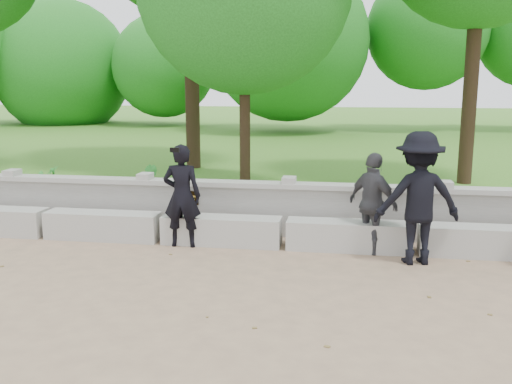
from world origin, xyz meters
TOP-DOWN VIEW (x-y plane):
  - ground at (0.00, 0.00)m, footprint 80.00×80.00m
  - lawn at (0.00, 14.00)m, footprint 40.00×22.00m
  - concrete_bench at (0.00, 1.90)m, footprint 11.90×0.45m
  - parapet_wall at (0.00, 2.60)m, footprint 12.50×0.35m
  - man_main at (0.42, 1.71)m, footprint 0.61×0.54m
  - visitor_mid at (3.95, 1.43)m, footprint 1.33×0.93m
  - visitor_right at (3.35, 1.80)m, footprint 0.91×0.89m
  - shrub_a at (-2.86, 3.30)m, footprint 0.38×0.33m
  - shrub_b at (-1.00, 4.24)m, footprint 0.45×0.44m
  - shrub_d at (-3.13, 4.27)m, footprint 0.42×0.43m

SIDE VIEW (x-z plane):
  - ground at x=0.00m, z-range 0.00..0.00m
  - lawn at x=0.00m, z-range 0.00..0.25m
  - concrete_bench at x=0.00m, z-range 0.00..0.45m
  - parapet_wall at x=0.00m, z-range 0.01..0.91m
  - shrub_d at x=-3.13m, z-range 0.25..0.82m
  - shrub_a at x=-2.86m, z-range 0.25..0.86m
  - shrub_b at x=-1.00m, z-range 0.25..0.89m
  - visitor_right at x=3.35m, z-range 0.00..1.53m
  - man_main at x=0.42m, z-range 0.00..1.62m
  - visitor_mid at x=3.95m, z-range 0.00..1.89m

